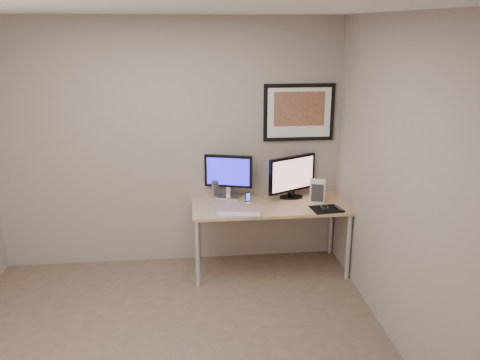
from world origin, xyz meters
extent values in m
plane|color=brown|center=(0.00, 0.00, 0.00)|extent=(3.60, 3.60, 0.00)
plane|color=white|center=(0.00, 0.00, 2.60)|extent=(3.60, 3.60, 0.00)
plane|color=gray|center=(0.00, 1.70, 1.30)|extent=(3.60, 0.00, 3.60)
plane|color=gray|center=(1.80, 0.00, 1.30)|extent=(0.00, 3.40, 3.40)
cube|color=#9E7A4C|center=(1.00, 1.35, 0.71)|extent=(1.60, 0.70, 0.03)
cylinder|color=silver|center=(0.24, 1.04, 0.35)|extent=(0.04, 0.04, 0.70)
cylinder|color=silver|center=(0.24, 1.66, 0.35)|extent=(0.04, 0.04, 0.70)
cylinder|color=silver|center=(1.76, 1.04, 0.35)|extent=(0.04, 0.04, 0.70)
cylinder|color=silver|center=(1.76, 1.66, 0.35)|extent=(0.04, 0.04, 0.70)
cube|color=black|center=(1.35, 1.68, 1.62)|extent=(0.75, 0.03, 0.60)
cube|color=silver|center=(1.35, 1.67, 1.62)|extent=(0.67, 0.00, 0.52)
cube|color=orange|center=(1.35, 1.66, 1.66)|extent=(0.54, 0.00, 0.36)
cube|color=#ADADB2|center=(0.60, 1.61, 0.74)|extent=(0.27, 0.22, 0.02)
cube|color=#ADADB2|center=(0.60, 1.61, 0.80)|extent=(0.05, 0.05, 0.10)
cube|color=black|center=(0.60, 1.61, 1.02)|extent=(0.50, 0.17, 0.35)
cube|color=#1612B9|center=(0.60, 1.59, 1.02)|extent=(0.44, 0.13, 0.29)
cube|color=black|center=(1.26, 1.52, 0.74)|extent=(0.28, 0.23, 0.02)
cube|color=black|center=(1.26, 1.52, 0.78)|extent=(0.07, 0.07, 0.06)
cube|color=black|center=(1.26, 1.52, 1.00)|extent=(0.54, 0.30, 0.38)
cube|color=tan|center=(1.26, 1.50, 1.00)|extent=(0.47, 0.24, 0.33)
cylinder|color=#ADADB2|center=(0.45, 1.65, 0.83)|extent=(0.10, 0.10, 0.19)
cylinder|color=#ADADB2|center=(1.09, 1.66, 0.81)|extent=(0.08, 0.08, 0.17)
cube|color=black|center=(0.78, 1.41, 0.79)|extent=(0.07, 0.07, 0.12)
cube|color=#BBBBC0|center=(0.65, 1.07, 0.74)|extent=(0.44, 0.17, 0.01)
cube|color=black|center=(1.53, 1.13, 0.73)|extent=(0.31, 0.28, 0.00)
ellipsoid|color=black|center=(1.53, 1.16, 0.75)|extent=(0.06, 0.10, 0.03)
cube|color=black|center=(1.66, 1.11, 0.74)|extent=(0.08, 0.17, 0.02)
cube|color=silver|center=(1.50, 1.36, 0.85)|extent=(0.18, 0.15, 0.24)
camera|label=1|loc=(0.17, -3.52, 2.50)|focal=38.00mm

